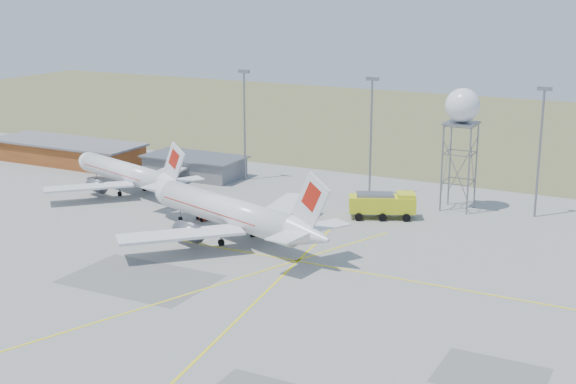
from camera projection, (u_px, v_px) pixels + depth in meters
The scene contains 12 objects.
ground at pixel (209, 362), 77.93m from camera, with size 400.00×400.00×0.00m, color #A0A09B.
grass_strip at pixel (520, 132), 197.89m from camera, with size 400.00×120.00×0.03m, color #636A3A.
building_orange at pixel (67, 152), 164.21m from camera, with size 33.00×12.00×4.30m.
building_grey at pixel (195, 166), 152.49m from camera, with size 19.00×10.00×3.90m.
mast_a at pixel (244, 116), 147.16m from camera, with size 2.20×0.50×20.50m.
mast_b at pixel (371, 127), 135.93m from camera, with size 2.20×0.50×20.50m.
mast_c at pixel (540, 142), 123.35m from camera, with size 2.20×0.50×20.50m.
airliner_main at pixel (230, 213), 114.44m from camera, with size 36.46×34.39×12.71m.
airliner_far at pixel (127, 174), 140.37m from camera, with size 31.62×29.86×11.00m.
radar_tower at pixel (460, 142), 127.73m from camera, with size 5.46×5.46×19.76m.
fire_truck at pixel (384, 206), 125.15m from camera, with size 10.80×7.43×4.12m.
baggage_tug at pixel (204, 216), 124.55m from camera, with size 2.71×2.62×1.76m.
Camera 1 is at (39.86, -59.51, 35.72)m, focal length 50.00 mm.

